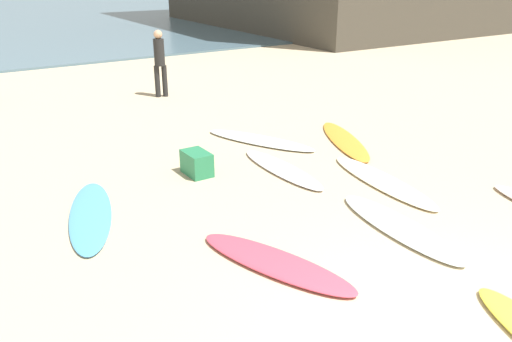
{
  "coord_description": "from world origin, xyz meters",
  "views": [
    {
      "loc": [
        -3.92,
        -2.14,
        3.41
      ],
      "look_at": [
        0.4,
        4.37,
        0.3
      ],
      "focal_mm": 36.89,
      "sensor_mm": 36.0,
      "label": 1
    }
  ],
  "objects_px": {
    "surfboard_1": "(282,169)",
    "surfboard_6": "(260,140)",
    "surfboard_9": "(399,227)",
    "beach_cooler": "(197,163)",
    "surfboard_2": "(90,215)",
    "surfboard_4": "(275,263)",
    "surfboard_7": "(345,140)",
    "surfboard_8": "(382,181)",
    "beachgoer_mid": "(160,60)"
  },
  "relations": [
    {
      "from": "surfboard_1",
      "to": "surfboard_8",
      "type": "bearing_deg",
      "value": 129.39
    },
    {
      "from": "surfboard_9",
      "to": "surfboard_8",
      "type": "bearing_deg",
      "value": 57.48
    },
    {
      "from": "surfboard_1",
      "to": "surfboard_7",
      "type": "distance_m",
      "value": 2.09
    },
    {
      "from": "surfboard_9",
      "to": "beachgoer_mid",
      "type": "distance_m",
      "value": 8.96
    },
    {
      "from": "surfboard_2",
      "to": "surfboard_4",
      "type": "distance_m",
      "value": 2.92
    },
    {
      "from": "surfboard_7",
      "to": "beachgoer_mid",
      "type": "distance_m",
      "value": 5.94
    },
    {
      "from": "surfboard_1",
      "to": "surfboard_8",
      "type": "xyz_separation_m",
      "value": [
        1.06,
        -1.37,
        -0.0
      ]
    },
    {
      "from": "surfboard_7",
      "to": "surfboard_9",
      "type": "xyz_separation_m",
      "value": [
        -1.96,
        -3.23,
        0.01
      ]
    },
    {
      "from": "surfboard_2",
      "to": "beach_cooler",
      "type": "distance_m",
      "value": 2.14
    },
    {
      "from": "beachgoer_mid",
      "to": "surfboard_8",
      "type": "bearing_deg",
      "value": -71.0
    },
    {
      "from": "surfboard_8",
      "to": "surfboard_6",
      "type": "bearing_deg",
      "value": -72.37
    },
    {
      "from": "surfboard_2",
      "to": "beach_cooler",
      "type": "height_order",
      "value": "beach_cooler"
    },
    {
      "from": "surfboard_8",
      "to": "surfboard_1",
      "type": "bearing_deg",
      "value": -44.26
    },
    {
      "from": "surfboard_8",
      "to": "beachgoer_mid",
      "type": "relative_size",
      "value": 1.44
    },
    {
      "from": "surfboard_9",
      "to": "surfboard_6",
      "type": "bearing_deg",
      "value": 88.84
    },
    {
      "from": "surfboard_2",
      "to": "beach_cooler",
      "type": "relative_size",
      "value": 4.17
    },
    {
      "from": "beach_cooler",
      "to": "surfboard_2",
      "type": "bearing_deg",
      "value": -163.26
    },
    {
      "from": "surfboard_2",
      "to": "surfboard_8",
      "type": "distance_m",
      "value": 4.65
    },
    {
      "from": "surfboard_4",
      "to": "surfboard_8",
      "type": "distance_m",
      "value": 3.16
    },
    {
      "from": "surfboard_1",
      "to": "surfboard_8",
      "type": "height_order",
      "value": "surfboard_1"
    },
    {
      "from": "surfboard_6",
      "to": "surfboard_7",
      "type": "relative_size",
      "value": 0.96
    },
    {
      "from": "surfboard_4",
      "to": "beach_cooler",
      "type": "height_order",
      "value": "beach_cooler"
    },
    {
      "from": "surfboard_2",
      "to": "beach_cooler",
      "type": "bearing_deg",
      "value": -144.98
    },
    {
      "from": "surfboard_1",
      "to": "beachgoer_mid",
      "type": "height_order",
      "value": "beachgoer_mid"
    },
    {
      "from": "surfboard_1",
      "to": "surfboard_2",
      "type": "bearing_deg",
      "value": 0.4
    },
    {
      "from": "surfboard_1",
      "to": "beach_cooler",
      "type": "bearing_deg",
      "value": -25.91
    },
    {
      "from": "surfboard_2",
      "to": "beachgoer_mid",
      "type": "xyz_separation_m",
      "value": [
        3.88,
        6.18,
        0.96
      ]
    },
    {
      "from": "surfboard_1",
      "to": "beachgoer_mid",
      "type": "relative_size",
      "value": 1.27
    },
    {
      "from": "surfboard_7",
      "to": "beachgoer_mid",
      "type": "xyz_separation_m",
      "value": [
        -1.49,
        5.67,
        0.96
      ]
    },
    {
      "from": "surfboard_6",
      "to": "surfboard_7",
      "type": "xyz_separation_m",
      "value": [
        1.44,
        -0.95,
        -0.01
      ]
    },
    {
      "from": "surfboard_2",
      "to": "surfboard_7",
      "type": "height_order",
      "value": "same"
    },
    {
      "from": "surfboard_1",
      "to": "surfboard_9",
      "type": "relative_size",
      "value": 0.98
    },
    {
      "from": "beach_cooler",
      "to": "surfboard_4",
      "type": "bearing_deg",
      "value": -100.59
    },
    {
      "from": "surfboard_1",
      "to": "beach_cooler",
      "type": "xyz_separation_m",
      "value": [
        -1.31,
        0.68,
        0.16
      ]
    },
    {
      "from": "beachgoer_mid",
      "to": "surfboard_6",
      "type": "bearing_deg",
      "value": -74.54
    },
    {
      "from": "surfboard_7",
      "to": "surfboard_4",
      "type": "bearing_deg",
      "value": -116.9
    },
    {
      "from": "surfboard_1",
      "to": "surfboard_9",
      "type": "bearing_deg",
      "value": 92.56
    },
    {
      "from": "surfboard_9",
      "to": "beach_cooler",
      "type": "distance_m",
      "value": 3.6
    },
    {
      "from": "surfboard_2",
      "to": "surfboard_7",
      "type": "xyz_separation_m",
      "value": [
        5.37,
        0.51,
        0.0
      ]
    },
    {
      "from": "surfboard_1",
      "to": "surfboard_6",
      "type": "height_order",
      "value": "surfboard_6"
    },
    {
      "from": "beach_cooler",
      "to": "surfboard_8",
      "type": "bearing_deg",
      "value": -40.79
    },
    {
      "from": "surfboard_7",
      "to": "beach_cooler",
      "type": "xyz_separation_m",
      "value": [
        -3.32,
        0.1,
        0.17
      ]
    },
    {
      "from": "surfboard_1",
      "to": "surfboard_9",
      "type": "height_order",
      "value": "surfboard_9"
    },
    {
      "from": "surfboard_7",
      "to": "surfboard_8",
      "type": "distance_m",
      "value": 2.17
    },
    {
      "from": "surfboard_1",
      "to": "surfboard_6",
      "type": "xyz_separation_m",
      "value": [
        0.57,
        1.53,
        0.0
      ]
    },
    {
      "from": "surfboard_2",
      "to": "surfboard_8",
      "type": "relative_size",
      "value": 0.95
    },
    {
      "from": "surfboard_6",
      "to": "surfboard_8",
      "type": "xyz_separation_m",
      "value": [
        0.5,
        -2.9,
        -0.0
      ]
    },
    {
      "from": "beachgoer_mid",
      "to": "beach_cooler",
      "type": "distance_m",
      "value": 5.92
    },
    {
      "from": "surfboard_2",
      "to": "surfboard_8",
      "type": "height_order",
      "value": "surfboard_8"
    },
    {
      "from": "surfboard_2",
      "to": "surfboard_4",
      "type": "xyz_separation_m",
      "value": [
        1.46,
        -2.53,
        0.01
      ]
    }
  ]
}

